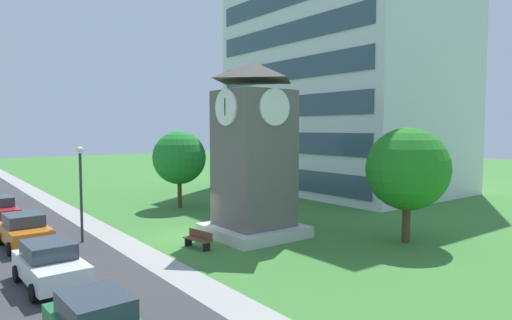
% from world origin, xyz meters
% --- Properties ---
extents(ground_plane, '(160.00, 160.00, 0.00)m').
position_xyz_m(ground_plane, '(0.00, 0.00, 0.00)').
color(ground_plane, '#3D7A33').
extents(street_asphalt, '(120.00, 7.20, 0.01)m').
position_xyz_m(street_asphalt, '(0.00, -7.56, 0.00)').
color(street_asphalt, '#38383A').
rests_on(street_asphalt, ground).
extents(kerb_strip, '(120.00, 1.60, 0.01)m').
position_xyz_m(kerb_strip, '(0.00, -3.16, 0.00)').
color(kerb_strip, '#9E9E99').
rests_on(kerb_strip, ground).
extents(office_building, '(20.84, 14.80, 25.60)m').
position_xyz_m(office_building, '(-8.04, 21.97, 12.80)').
color(office_building, silver).
rests_on(office_building, ground).
extents(clock_tower, '(4.80, 4.80, 9.71)m').
position_xyz_m(clock_tower, '(2.23, 3.30, 4.31)').
color(clock_tower, '#605B56').
rests_on(clock_tower, ground).
extents(park_bench, '(1.86, 0.77, 0.88)m').
position_xyz_m(park_bench, '(2.68, -0.53, 0.46)').
color(park_bench, brown).
rests_on(park_bench, ground).
extents(street_lamp, '(0.36, 0.36, 5.10)m').
position_xyz_m(street_lamp, '(-2.06, -4.88, 3.22)').
color(street_lamp, '#333338').
rests_on(street_lamp, ground).
extents(tree_by_building, '(4.05, 4.05, 5.85)m').
position_xyz_m(tree_by_building, '(-8.34, 4.11, 3.82)').
color(tree_by_building, '#513823').
rests_on(tree_by_building, ground).
extents(tree_streetside, '(4.36, 4.36, 6.10)m').
position_xyz_m(tree_streetside, '(8.30, 8.88, 3.91)').
color(tree_streetside, '#513823').
rests_on(tree_streetside, ground).
extents(parked_car_orange, '(4.21, 2.19, 1.69)m').
position_xyz_m(parked_car_orange, '(-2.86, -7.49, 0.86)').
color(parked_car_orange, orange).
rests_on(parked_car_orange, ground).
extents(parked_car_white, '(4.39, 2.18, 1.69)m').
position_xyz_m(parked_car_white, '(3.94, -7.75, 0.86)').
color(parked_car_white, silver).
rests_on(parked_car_white, ground).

